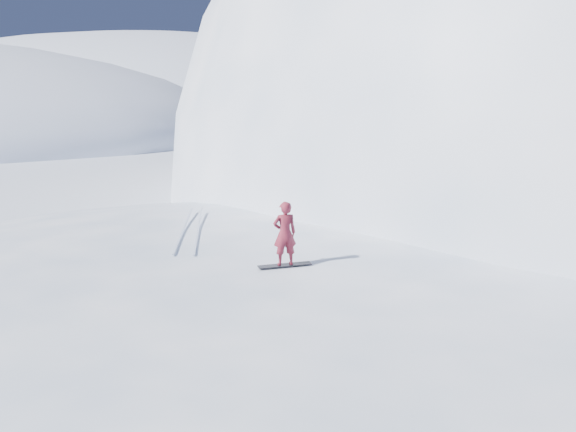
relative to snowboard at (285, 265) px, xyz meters
name	(u,v)px	position (x,y,z in m)	size (l,w,h in m)	color
ground	(225,363)	(-1.48, -0.89, -2.41)	(400.00, 400.00, 0.00)	white
near_ridge	(276,318)	(-0.48, 2.11, -2.41)	(36.00, 28.00, 4.80)	white
peak_shoulder	(458,207)	(8.52, 19.11, -2.41)	(28.00, 24.00, 18.00)	white
far_ridge_c	(144,117)	(-41.48, 109.11, -2.41)	(140.00, 90.00, 36.00)	white
wind_bumps	(220,328)	(-2.04, 1.22, -2.41)	(16.00, 14.40, 1.00)	white
snowboard	(285,265)	(0.00, 0.00, 0.00)	(1.42, 0.27, 0.02)	black
snowboarder	(285,233)	(0.00, 0.00, 0.86)	(0.62, 0.40, 1.69)	maroon
board_tracks	(191,228)	(-3.43, 3.61, 0.01)	(1.63, 5.93, 0.04)	silver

